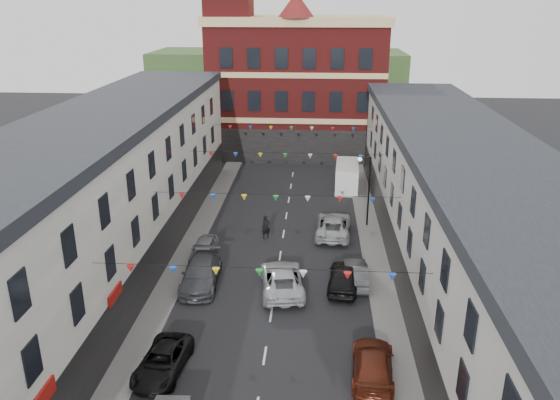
% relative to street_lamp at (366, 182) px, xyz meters
% --- Properties ---
extents(ground, '(160.00, 160.00, 0.00)m').
position_rel_street_lamp_xyz_m(ground, '(-6.55, -14.00, -3.90)').
color(ground, black).
rests_on(ground, ground).
extents(pavement_left, '(1.80, 64.00, 0.15)m').
position_rel_street_lamp_xyz_m(pavement_left, '(-13.45, -12.00, -3.83)').
color(pavement_left, '#605E5B').
rests_on(pavement_left, ground).
extents(pavement_right, '(1.80, 64.00, 0.15)m').
position_rel_street_lamp_xyz_m(pavement_right, '(0.35, -12.00, -3.83)').
color(pavement_right, '#605E5B').
rests_on(pavement_right, ground).
extents(terrace_left, '(8.40, 56.00, 10.70)m').
position_rel_street_lamp_xyz_m(terrace_left, '(-18.33, -13.00, 1.44)').
color(terrace_left, beige).
rests_on(terrace_left, ground).
extents(terrace_right, '(8.40, 56.00, 9.70)m').
position_rel_street_lamp_xyz_m(terrace_right, '(5.23, -13.00, 0.95)').
color(terrace_right, '#B7B6AB').
rests_on(terrace_right, ground).
extents(civic_building, '(20.60, 13.30, 18.50)m').
position_rel_street_lamp_xyz_m(civic_building, '(-6.55, 23.95, 4.23)').
color(civic_building, maroon).
rests_on(civic_building, ground).
extents(clock_tower, '(5.60, 5.60, 30.00)m').
position_rel_street_lamp_xyz_m(clock_tower, '(-14.05, 21.00, 11.03)').
color(clock_tower, maroon).
rests_on(clock_tower, ground).
extents(distant_hill, '(40.00, 14.00, 10.00)m').
position_rel_street_lamp_xyz_m(distant_hill, '(-10.55, 48.00, 1.10)').
color(distant_hill, '#315025').
rests_on(distant_hill, ground).
extents(street_lamp, '(1.10, 0.36, 6.00)m').
position_rel_street_lamp_xyz_m(street_lamp, '(0.00, 0.00, 0.00)').
color(street_lamp, black).
rests_on(street_lamp, ground).
extents(car_left_c, '(2.50, 4.73, 1.27)m').
position_rel_street_lamp_xyz_m(car_left_c, '(-11.54, -19.66, -3.27)').
color(car_left_c, black).
rests_on(car_left_c, ground).
extents(car_left_d, '(2.52, 5.71, 1.63)m').
position_rel_street_lamp_xyz_m(car_left_d, '(-11.44, -10.59, -3.09)').
color(car_left_d, '#3E4146').
rests_on(car_left_d, ground).
extents(car_left_e, '(1.71, 4.10, 1.39)m').
position_rel_street_lamp_xyz_m(car_left_e, '(-12.05, -6.63, -3.21)').
color(car_left_e, gray).
rests_on(car_left_e, ground).
extents(car_right_c, '(2.44, 5.15, 1.45)m').
position_rel_street_lamp_xyz_m(car_right_c, '(-1.05, -19.35, -3.18)').
color(car_right_c, '#612313').
rests_on(car_right_c, ground).
extents(car_right_d, '(2.35, 4.88, 1.61)m').
position_rel_street_lamp_xyz_m(car_right_d, '(-2.13, -10.43, -3.10)').
color(car_right_d, black).
rests_on(car_right_d, ground).
extents(car_right_e, '(1.54, 4.29, 1.41)m').
position_rel_street_lamp_xyz_m(car_right_e, '(-1.30, -9.69, -3.20)').
color(car_right_e, '#474A4E').
rests_on(car_right_e, ground).
extents(car_right_f, '(3.00, 5.91, 1.60)m').
position_rel_street_lamp_xyz_m(car_right_f, '(-2.58, -1.80, -3.10)').
color(car_right_f, '#A7AAAC').
rests_on(car_right_f, ground).
extents(moving_car, '(3.37, 5.99, 1.58)m').
position_rel_street_lamp_xyz_m(moving_car, '(-6.09, -10.98, -3.11)').
color(moving_car, '#BBBCC2').
rests_on(moving_car, ground).
extents(white_van, '(2.46, 5.73, 2.49)m').
position_rel_street_lamp_xyz_m(white_van, '(-0.98, 9.90, -2.66)').
color(white_van, white).
rests_on(white_van, ground).
extents(pedestrian, '(0.81, 0.68, 1.89)m').
position_rel_street_lamp_xyz_m(pedestrian, '(-7.87, -2.89, -2.96)').
color(pedestrian, black).
rests_on(pedestrian, ground).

